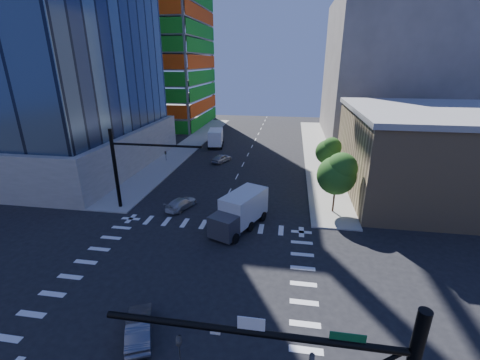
# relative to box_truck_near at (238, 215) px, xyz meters

# --- Properties ---
(ground) EXTENTS (160.00, 160.00, 0.00)m
(ground) POSITION_rel_box_truck_near_xyz_m (-2.73, -8.73, -1.54)
(ground) COLOR black
(ground) RESTS_ON ground
(road_markings) EXTENTS (20.00, 20.00, 0.01)m
(road_markings) POSITION_rel_box_truck_near_xyz_m (-2.73, -8.73, -1.54)
(road_markings) COLOR silver
(road_markings) RESTS_ON ground
(sidewalk_ne) EXTENTS (5.00, 60.00, 0.15)m
(sidewalk_ne) POSITION_rel_box_truck_near_xyz_m (9.77, 31.27, -1.47)
(sidewalk_ne) COLOR gray
(sidewalk_ne) RESTS_ON ground
(sidewalk_nw) EXTENTS (5.00, 60.00, 0.15)m
(sidewalk_nw) POSITION_rel_box_truck_near_xyz_m (-15.23, 31.27, -1.47)
(sidewalk_nw) COLOR gray
(sidewalk_nw) RESTS_ON ground
(construction_building) EXTENTS (25.16, 34.50, 70.60)m
(construction_building) POSITION_rel_box_truck_near_xyz_m (-30.15, 53.20, 23.07)
(construction_building) COLOR gray
(construction_building) RESTS_ON ground
(commercial_building) EXTENTS (20.50, 22.50, 10.60)m
(commercial_building) POSITION_rel_box_truck_near_xyz_m (22.27, 13.27, 3.77)
(commercial_building) COLOR #927954
(commercial_building) RESTS_ON ground
(bg_building_ne) EXTENTS (24.00, 30.00, 28.00)m
(bg_building_ne) POSITION_rel_box_truck_near_xyz_m (24.27, 46.27, 12.46)
(bg_building_ne) COLOR #69625F
(bg_building_ne) RESTS_ON ground
(signal_mast_nw) EXTENTS (10.20, 0.40, 9.00)m
(signal_mast_nw) POSITION_rel_box_truck_near_xyz_m (-12.73, 2.77, 3.95)
(signal_mast_nw) COLOR black
(signal_mast_nw) RESTS_ON sidewalk_nw
(tree_south) EXTENTS (4.16, 4.16, 6.82)m
(tree_south) POSITION_rel_box_truck_near_xyz_m (9.90, 5.17, 3.14)
(tree_south) COLOR #382316
(tree_south) RESTS_ON sidewalk_ne
(tree_north) EXTENTS (3.54, 3.52, 5.78)m
(tree_north) POSITION_rel_box_truck_near_xyz_m (10.20, 17.17, 2.44)
(tree_north) COLOR #382316
(tree_north) RESTS_ON sidewalk_ne
(car_nb_far) EXTENTS (4.24, 5.98, 1.51)m
(car_nb_far) POSITION_rel_box_truck_near_xyz_m (0.22, 5.44, -0.79)
(car_nb_far) COLOR black
(car_nb_far) RESTS_ON ground
(car_sb_near) EXTENTS (3.15, 4.66, 1.25)m
(car_sb_near) POSITION_rel_box_truck_near_xyz_m (-7.21, 3.64, -0.92)
(car_sb_near) COLOR silver
(car_sb_near) RESTS_ON ground
(car_sb_mid) EXTENTS (3.16, 4.36, 1.38)m
(car_sb_mid) POSITION_rel_box_truck_near_xyz_m (-6.46, 21.94, -0.85)
(car_sb_mid) COLOR #A7A9AF
(car_sb_mid) RESTS_ON ground
(car_sb_cross) EXTENTS (2.92, 4.31, 1.34)m
(car_sb_cross) POSITION_rel_box_truck_near_xyz_m (-3.75, -14.26, -0.87)
(car_sb_cross) COLOR #57565C
(car_sb_cross) RESTS_ON ground
(box_truck_near) EXTENTS (5.23, 7.23, 3.49)m
(box_truck_near) POSITION_rel_box_truck_near_xyz_m (0.00, 0.00, 0.00)
(box_truck_near) COLOR black
(box_truck_near) RESTS_ON ground
(box_truck_far) EXTENTS (3.70, 6.81, 3.39)m
(box_truck_far) POSITION_rel_box_truck_near_xyz_m (-9.87, 32.67, -0.04)
(box_truck_far) COLOR black
(box_truck_far) RESTS_ON ground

